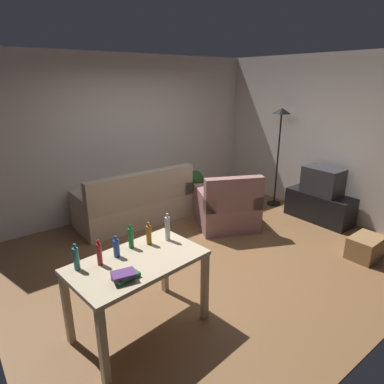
{
  "coord_description": "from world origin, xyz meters",
  "views": [
    {
      "loc": [
        -2.65,
        -3.06,
        2.3
      ],
      "look_at": [
        0.1,
        0.5,
        0.75
      ],
      "focal_mm": 30.9,
      "sensor_mm": 36.0,
      "label": 1
    }
  ],
  "objects": [
    {
      "name": "tv",
      "position": [
        2.25,
        -0.25,
        0.7
      ],
      "size": [
        0.41,
        0.6,
        0.44
      ],
      "rotation": [
        0.0,
        0.0,
        1.57
      ],
      "color": "#2D2D33",
      "rests_on": "tv_stand"
    },
    {
      "name": "book_stack",
      "position": [
        -1.67,
        -0.91,
        0.79
      ],
      "size": [
        0.24,
        0.17,
        0.07
      ],
      "color": "#236B33",
      "rests_on": "desk"
    },
    {
      "name": "bottle_clear",
      "position": [
        -1.02,
        -0.55,
        0.89
      ],
      "size": [
        0.05,
        0.05,
        0.29
      ],
      "color": "silver",
      "rests_on": "desk"
    },
    {
      "name": "armchair",
      "position": [
        0.81,
        0.49,
        0.32
      ],
      "size": [
        1.18,
        1.15,
        0.92
      ],
      "rotation": [
        0.0,
        0.0,
        2.69
      ],
      "color": "#996B66",
      "rests_on": "ground_plane"
    },
    {
      "name": "wall_rear",
      "position": [
        0.0,
        2.2,
        1.35
      ],
      "size": [
        5.2,
        0.1,
        2.7
      ],
      "primitive_type": "cube",
      "color": "silver",
      "rests_on": "ground_plane"
    },
    {
      "name": "torchiere_lamp",
      "position": [
        2.25,
        0.69,
        1.41
      ],
      "size": [
        0.32,
        0.32,
        1.81
      ],
      "color": "black",
      "rests_on": "ground_plane"
    },
    {
      "name": "couch",
      "position": [
        -0.26,
        1.59,
        0.31
      ],
      "size": [
        1.86,
        0.84,
        0.92
      ],
      "rotation": [
        0.0,
        0.0,
        3.14
      ],
      "color": "beige",
      "rests_on": "ground_plane"
    },
    {
      "name": "wall_right",
      "position": [
        2.6,
        0.0,
        1.35
      ],
      "size": [
        0.1,
        4.4,
        2.7
      ],
      "primitive_type": "cube",
      "color": "beige",
      "rests_on": "ground_plane"
    },
    {
      "name": "storage_box",
      "position": [
        1.62,
        -1.36,
        0.15
      ],
      "size": [
        0.49,
        0.35,
        0.3
      ],
      "primitive_type": "cube",
      "rotation": [
        0.0,
        0.0,
        0.03
      ],
      "color": "olive",
      "rests_on": "ground_plane"
    },
    {
      "name": "desk",
      "position": [
        -1.45,
        -0.7,
        0.65
      ],
      "size": [
        1.27,
        0.83,
        0.76
      ],
      "rotation": [
        0.0,
        0.0,
        0.11
      ],
      "color": "#C6B28E",
      "rests_on": "ground_plane"
    },
    {
      "name": "tv_stand",
      "position": [
        2.25,
        -0.25,
        0.24
      ],
      "size": [
        0.44,
        1.1,
        0.48
      ],
      "rotation": [
        0.0,
        0.0,
        1.57
      ],
      "color": "black",
      "rests_on": "ground_plane"
    },
    {
      "name": "bottle_green",
      "position": [
        -1.38,
        -0.46,
        0.86
      ],
      "size": [
        0.05,
        0.05,
        0.24
      ],
      "color": "#1E722D",
      "rests_on": "desk"
    },
    {
      "name": "bottle_blue",
      "position": [
        -1.57,
        -0.54,
        0.85
      ],
      "size": [
        0.06,
        0.06,
        0.2
      ],
      "color": "#2347A3",
      "rests_on": "desk"
    },
    {
      "name": "ground_plane",
      "position": [
        0.0,
        0.0,
        -0.01
      ],
      "size": [
        5.2,
        4.4,
        0.02
      ],
      "primitive_type": "cube",
      "color": "brown"
    },
    {
      "name": "bottle_red",
      "position": [
        -1.74,
        -0.57,
        0.86
      ],
      "size": [
        0.05,
        0.05,
        0.24
      ],
      "color": "#AD2323",
      "rests_on": "desk"
    },
    {
      "name": "potted_plant",
      "position": [
        1.25,
        1.9,
        0.33
      ],
      "size": [
        0.36,
        0.36,
        0.57
      ],
      "color": "brown",
      "rests_on": "ground_plane"
    },
    {
      "name": "bottle_tall",
      "position": [
        -1.93,
        -0.53,
        0.86
      ],
      "size": [
        0.05,
        0.05,
        0.24
      ],
      "color": "teal",
      "rests_on": "desk"
    },
    {
      "name": "bottle_amber",
      "position": [
        -1.21,
        -0.51,
        0.86
      ],
      "size": [
        0.05,
        0.05,
        0.23
      ],
      "color": "#9E6019",
      "rests_on": "desk"
    }
  ]
}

